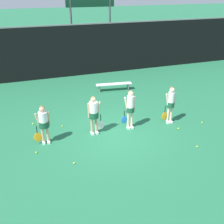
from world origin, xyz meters
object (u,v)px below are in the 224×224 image
tennis_ball_3 (178,129)px  tennis_ball_1 (62,126)px  tennis_ball_6 (36,152)px  bench_courtside (114,85)px  player_3 (171,102)px  tennis_ball_0 (33,124)px  player_2 (130,107)px  tennis_ball_2 (47,134)px  tennis_ball_4 (197,147)px  player_0 (43,122)px  tennis_ball_7 (202,122)px  player_1 (94,112)px  scoreboard (90,3)px  tennis_ball_5 (74,163)px

tennis_ball_3 → tennis_ball_1: bearing=158.1°
tennis_ball_6 → bench_courtside: bearing=46.0°
bench_courtside → player_3: 4.80m
bench_courtside → tennis_ball_1: 5.05m
tennis_ball_0 → tennis_ball_1: (1.21, -0.68, -0.00)m
player_2 → tennis_ball_6: (-4.05, -0.61, -1.00)m
tennis_ball_0 → tennis_ball_3: size_ratio=1.01×
tennis_ball_2 → tennis_ball_4: tennis_ball_2 is taller
bench_courtside → tennis_ball_6: bearing=-126.2°
player_3 → tennis_ball_1: size_ratio=26.44×
player_0 → tennis_ball_2: bearing=81.3°
tennis_ball_4 → tennis_ball_1: bearing=144.1°
player_2 → tennis_ball_0: (-3.99, 1.76, -1.00)m
tennis_ball_0 → tennis_ball_7: 7.68m
player_3 → tennis_ball_1: bearing=167.3°
player_1 → tennis_ball_4: bearing=-36.9°
tennis_ball_2 → tennis_ball_6: size_ratio=1.07×
player_3 → tennis_ball_3: size_ratio=25.26×
scoreboard → player_2: bearing=-96.0°
tennis_ball_6 → tennis_ball_0: bearing=88.6°
player_0 → tennis_ball_7: (6.90, -0.69, -0.92)m
player_3 → tennis_ball_5: (-4.74, -1.60, -0.98)m
scoreboard → player_1: size_ratio=3.48×
tennis_ball_3 → tennis_ball_6: (-6.01, 0.22, -0.00)m
tennis_ball_4 → tennis_ball_5: (-4.72, 0.56, -0.00)m
bench_courtside → tennis_ball_5: bench_courtside is taller
scoreboard → player_1: 10.58m
tennis_ball_3 → tennis_ball_5: bearing=-169.4°
bench_courtside → player_2: (-0.90, -4.52, 0.66)m
player_0 → player_3: bearing=0.8°
player_0 → tennis_ball_1: 1.64m
bench_courtside → tennis_ball_3: (1.06, -5.35, -0.34)m
tennis_ball_4 → tennis_ball_6: (-5.92, 1.68, -0.00)m
player_2 → tennis_ball_3: (1.96, -0.83, -1.00)m
player_3 → tennis_ball_6: 6.03m
scoreboard → player_3: 10.46m
tennis_ball_1 → tennis_ball_5: (-0.07, -2.81, 0.00)m
player_2 → player_3: bearing=-0.8°
tennis_ball_4 → tennis_ball_7: size_ratio=1.03×
tennis_ball_3 → tennis_ball_6: 6.02m
tennis_ball_5 → player_2: bearing=31.2°
tennis_ball_2 → tennis_ball_3: bearing=-14.7°
bench_courtside → tennis_ball_5: bearing=-113.3°
tennis_ball_4 → tennis_ball_5: same height
tennis_ball_3 → player_3: bearing=96.5°
player_1 → tennis_ball_4: player_1 is taller
player_1 → tennis_ball_1: size_ratio=25.79×
bench_courtside → player_1: (-2.49, -4.46, 0.62)m
player_3 → tennis_ball_2: size_ratio=24.94×
scoreboard → bench_courtside: bearing=-91.4°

